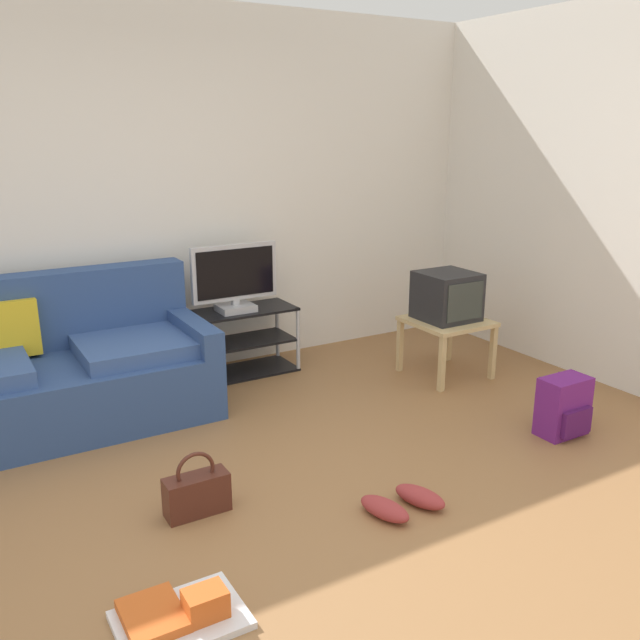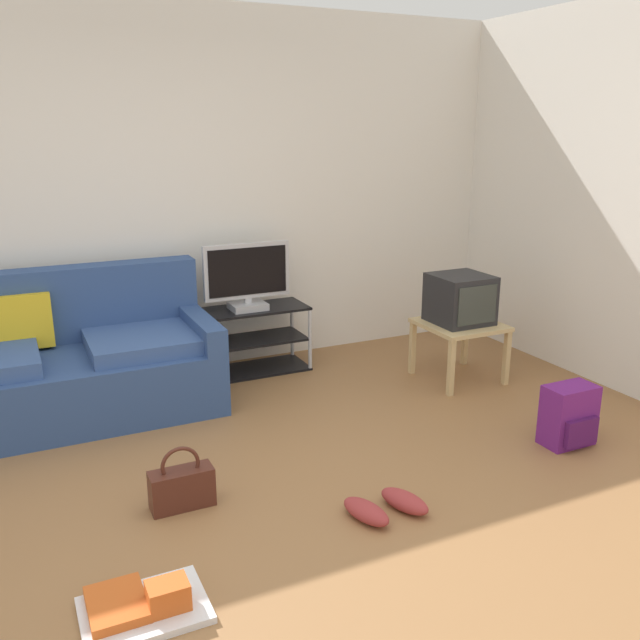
% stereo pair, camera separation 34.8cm
% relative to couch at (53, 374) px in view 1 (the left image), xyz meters
% --- Properties ---
extents(ground_plane, '(9.00, 9.80, 0.02)m').
position_rel_couch_xyz_m(ground_plane, '(0.62, -1.89, -0.34)').
color(ground_plane, olive).
extents(wall_back, '(9.00, 0.10, 2.70)m').
position_rel_couch_xyz_m(wall_back, '(0.62, 0.56, 1.02)').
color(wall_back, silver).
rests_on(wall_back, ground_plane).
extents(wall_right, '(0.10, 3.60, 2.70)m').
position_rel_couch_xyz_m(wall_right, '(3.67, -1.05, 1.02)').
color(wall_right, silver).
rests_on(wall_right, ground_plane).
extents(couch, '(1.93, 0.91, 0.93)m').
position_rel_couch_xyz_m(couch, '(0.00, 0.00, 0.00)').
color(couch, navy).
rests_on(couch, ground_plane).
extents(tv_stand, '(0.92, 0.38, 0.51)m').
position_rel_couch_xyz_m(tv_stand, '(1.35, 0.23, -0.08)').
color(tv_stand, black).
rests_on(tv_stand, ground_plane).
extents(flat_tv, '(0.66, 0.22, 0.50)m').
position_rel_couch_xyz_m(flat_tv, '(1.35, 0.20, 0.42)').
color(flat_tv, '#B2B2B7').
rests_on(flat_tv, tv_stand).
extents(side_table, '(0.55, 0.55, 0.44)m').
position_rel_couch_xyz_m(side_table, '(2.73, -0.60, 0.04)').
color(side_table, tan).
rests_on(side_table, ground_plane).
extents(crt_tv, '(0.40, 0.40, 0.36)m').
position_rel_couch_xyz_m(crt_tv, '(2.73, -0.58, 0.29)').
color(crt_tv, '#232326').
rests_on(crt_tv, side_table).
extents(backpack, '(0.31, 0.26, 0.37)m').
position_rel_couch_xyz_m(backpack, '(2.66, -1.77, -0.15)').
color(backpack, '#661E70').
rests_on(backpack, ground_plane).
extents(handbag, '(0.32, 0.13, 0.33)m').
position_rel_couch_xyz_m(handbag, '(0.40, -1.47, -0.22)').
color(handbag, '#4C2319').
rests_on(handbag, ground_plane).
extents(sneakers_pair, '(0.42, 0.31, 0.09)m').
position_rel_couch_xyz_m(sneakers_pair, '(1.28, -1.97, -0.29)').
color(sneakers_pair, '#993333').
rests_on(sneakers_pair, ground_plane).
extents(floor_tray, '(0.48, 0.35, 0.14)m').
position_rel_couch_xyz_m(floor_tray, '(0.06, -2.17, -0.29)').
color(floor_tray, silver).
rests_on(floor_tray, ground_plane).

